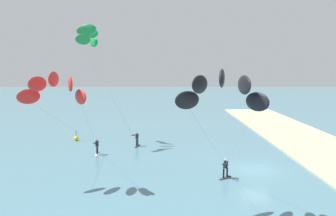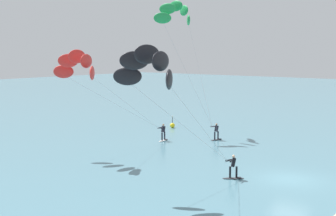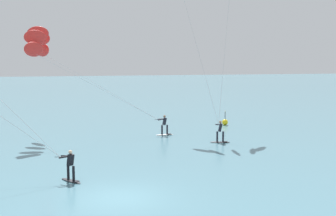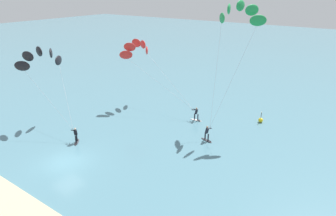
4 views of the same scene
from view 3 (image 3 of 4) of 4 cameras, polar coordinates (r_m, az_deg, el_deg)
name	(u,v)px [view 3 (image 3 of 4)]	position (r m, az deg, el deg)	size (l,w,h in m)	color
ground_plane	(120,198)	(20.92, -6.29, -11.53)	(240.00, 240.00, 0.00)	slate
kitesurfer_nearshore	(44,46)	(35.91, -15.88, 7.84)	(11.62, 5.25, 8.83)	white
marker_buoy	(225,122)	(41.71, 7.44, -1.82)	(0.56, 0.56, 1.38)	yellow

